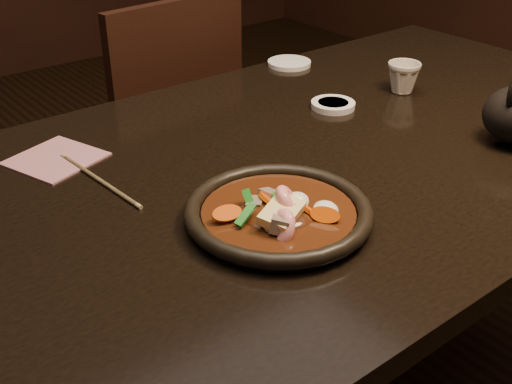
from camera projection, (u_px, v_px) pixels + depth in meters
table at (324, 180)px, 1.24m from camera, size 1.60×0.90×0.75m
chair at (157, 140)px, 1.83m from camera, size 0.47×0.47×0.91m
plate at (278, 213)px, 0.96m from camera, size 0.28×0.28×0.03m
stirfry at (281, 212)px, 0.95m from camera, size 0.18×0.15×0.07m
soy_dish at (333, 105)px, 1.36m from camera, size 0.09×0.09×0.01m
saucer_right at (289, 63)px, 1.61m from camera, size 0.11×0.11×0.01m
tea_cup at (403, 76)px, 1.43m from camera, size 0.09×0.08×0.07m
chopsticks at (99, 180)px, 1.08m from camera, size 0.03×0.25×0.01m
napkin at (56, 159)px, 1.15m from camera, size 0.18×0.18×0.00m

